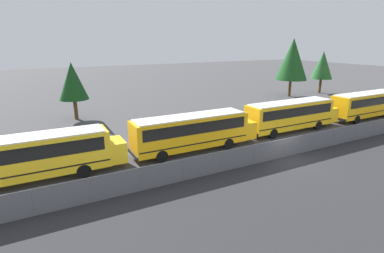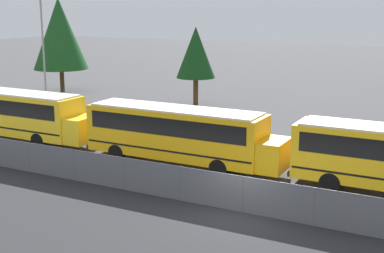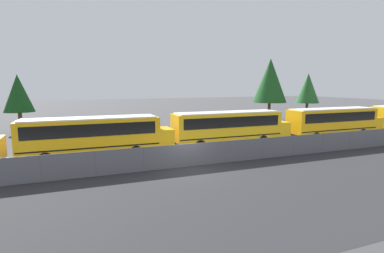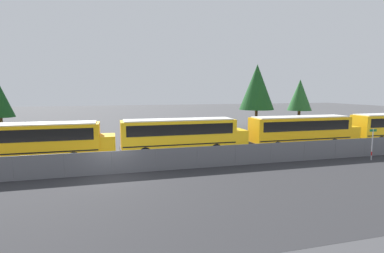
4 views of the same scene
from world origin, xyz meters
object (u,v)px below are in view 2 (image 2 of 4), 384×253
at_px(school_bus_3, 179,131).
at_px(tree_2, 60,34).
at_px(school_bus_2, 15,111).
at_px(tree_3, 196,53).
at_px(light_pole, 43,48).

bearing_deg(school_bus_3, tree_2, 143.82).
relative_size(school_bus_3, tree_2, 1.23).
bearing_deg(school_bus_2, tree_2, 122.51).
bearing_deg(school_bus_2, tree_3, 73.91).
bearing_deg(school_bus_3, tree_3, 114.38).
distance_m(school_bus_3, tree_3, 18.29).
relative_size(light_pole, tree_3, 1.41).
xyz_separation_m(school_bus_3, tree_3, (-7.47, 16.48, 2.72)).
bearing_deg(tree_2, school_bus_3, -36.18).
distance_m(light_pole, tree_2, 9.82).
relative_size(tree_2, tree_3, 1.37).
distance_m(school_bus_3, light_pole, 19.79).
height_order(light_pole, tree_2, light_pole).
distance_m(school_bus_2, school_bus_3, 12.22).
bearing_deg(tree_2, school_bus_2, -57.49).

